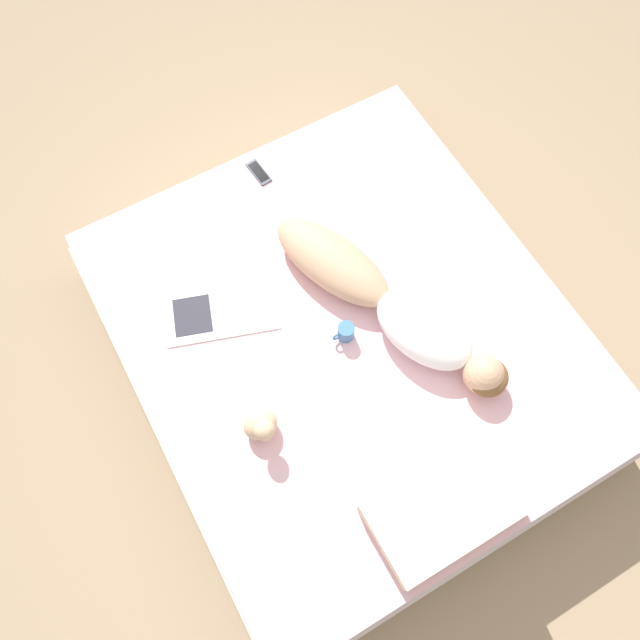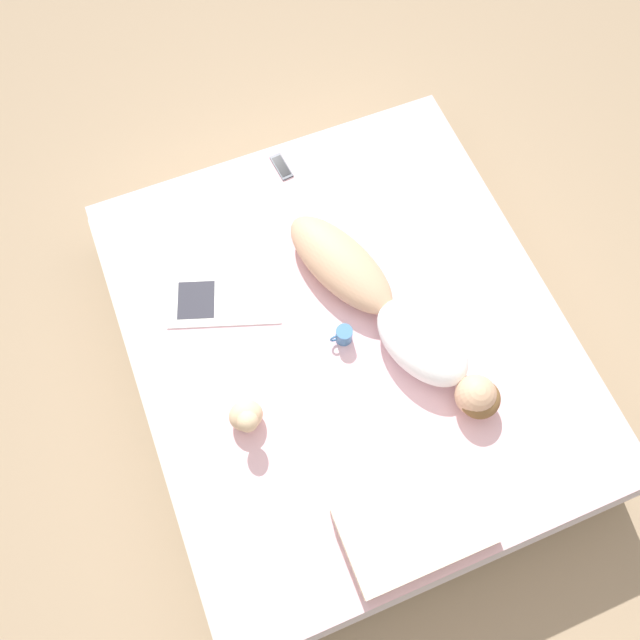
% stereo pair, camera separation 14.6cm
% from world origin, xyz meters
% --- Properties ---
extents(ground_plane, '(12.00, 12.00, 0.00)m').
position_xyz_m(ground_plane, '(0.00, 0.00, 0.00)').
color(ground_plane, '#9E8466').
extents(bed, '(1.98, 2.26, 0.47)m').
position_xyz_m(bed, '(0.00, 0.00, 0.23)').
color(bed, beige).
rests_on(bed, ground_plane).
extents(person, '(0.65, 1.27, 0.19)m').
position_xyz_m(person, '(-0.20, 0.02, 0.56)').
color(person, tan).
rests_on(person, bed).
extents(open_magazine, '(0.58, 0.43, 0.01)m').
position_xyz_m(open_magazine, '(0.48, -0.36, 0.47)').
color(open_magazine, white).
rests_on(open_magazine, bed).
extents(coffee_mug, '(0.11, 0.08, 0.09)m').
position_xyz_m(coffee_mug, '(0.03, 0.03, 0.51)').
color(coffee_mug, teal).
rests_on(coffee_mug, bed).
extents(cell_phone, '(0.07, 0.16, 0.01)m').
position_xyz_m(cell_phone, '(-0.04, -0.96, 0.47)').
color(cell_phone, '#333842').
rests_on(cell_phone, bed).
extents(plush_toy, '(0.15, 0.16, 0.19)m').
position_xyz_m(plush_toy, '(0.56, 0.23, 0.55)').
color(plush_toy, '#D1B289').
rests_on(plush_toy, bed).
extents(pillow, '(0.60, 0.36, 0.11)m').
position_xyz_m(pillow, '(0.08, 0.88, 0.52)').
color(pillow, beige).
rests_on(pillow, bed).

